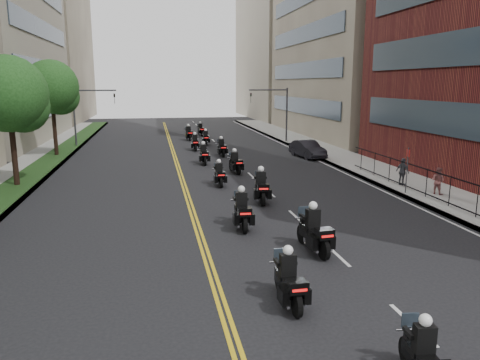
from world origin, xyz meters
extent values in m
cube|color=gray|center=(12.00, 25.00, 0.07)|extent=(4.00, 90.00, 0.15)
cube|color=gray|center=(-12.00, 25.00, 0.07)|extent=(4.00, 90.00, 0.15)
cube|color=#203C16|center=(-11.20, 25.00, 0.17)|extent=(2.00, 90.00, 0.04)
cube|color=#776857|center=(21.50, 48.00, 15.00)|extent=(15.00, 28.00, 30.00)
cube|color=#333F4C|center=(13.95, 48.00, 3.50)|extent=(0.12, 24.08, 1.80)
cube|color=#333F4C|center=(13.95, 48.00, 7.50)|extent=(0.12, 24.08, 1.80)
cube|color=#333F4C|center=(13.95, 48.00, 11.50)|extent=(0.12, 24.08, 1.80)
cube|color=gray|center=(21.50, 78.00, 13.00)|extent=(15.00, 28.00, 26.00)
cube|color=#333F4C|center=(-13.95, 48.00, 3.50)|extent=(0.12, 24.08, 1.80)
cube|color=#333F4C|center=(-13.95, 48.00, 7.50)|extent=(0.12, 24.08, 1.80)
cube|color=#333F4C|center=(-13.95, 48.00, 11.50)|extent=(0.12, 24.08, 1.80)
cube|color=#776857|center=(-22.00, 78.00, 13.00)|extent=(16.00, 28.00, 26.00)
cylinder|color=black|center=(-11.20, 24.00, 2.55)|extent=(0.32, 0.32, 5.11)
sphere|color=#1C4416|center=(-11.20, 24.00, 5.47)|extent=(4.40, 4.40, 4.40)
sphere|color=#1C4416|center=(-10.60, 24.40, 4.75)|extent=(3.08, 3.08, 3.08)
cylinder|color=black|center=(-11.20, 36.00, 2.69)|extent=(0.32, 0.32, 5.39)
sphere|color=#1C4416|center=(-11.20, 36.00, 5.78)|extent=(4.40, 4.40, 4.40)
sphere|color=#1C4416|center=(-10.60, 36.40, 5.00)|extent=(3.08, 3.08, 3.08)
cylinder|color=#3F3F44|center=(10.50, 42.00, 2.80)|extent=(0.18, 0.18, 5.60)
cylinder|color=#3F3F44|center=(8.50, 42.00, 5.40)|extent=(4.00, 0.14, 0.14)
imported|color=black|center=(6.70, 42.00, 4.60)|extent=(0.16, 0.20, 1.00)
cylinder|color=#3F3F44|center=(-10.50, 42.00, 2.80)|extent=(0.18, 0.18, 5.60)
cylinder|color=#3F3F44|center=(-8.50, 42.00, 5.40)|extent=(4.00, 0.14, 0.14)
imported|color=black|center=(-6.70, 42.00, 4.60)|extent=(0.16, 0.20, 1.00)
cylinder|color=black|center=(2.13, 3.43, 0.32)|extent=(0.20, 0.64, 0.63)
cube|color=black|center=(2.04, 2.69, 0.58)|extent=(0.53, 1.29, 0.37)
cube|color=black|center=(2.05, 2.73, 1.04)|extent=(0.44, 0.31, 0.58)
sphere|color=white|center=(2.05, 2.74, 1.43)|extent=(0.27, 0.27, 0.27)
cylinder|color=black|center=(0.40, 5.94, 0.34)|extent=(0.15, 0.68, 0.68)
cylinder|color=black|center=(0.38, 7.55, 0.34)|extent=(0.15, 0.68, 0.68)
cube|color=black|center=(0.39, 6.74, 0.62)|extent=(0.44, 1.36, 0.40)
cube|color=silver|center=(0.39, 6.79, 0.39)|extent=(0.39, 0.56, 0.30)
cube|color=black|center=(0.40, 5.94, 0.86)|extent=(0.53, 0.43, 0.32)
cube|color=red|center=(0.40, 5.73, 0.84)|extent=(0.40, 0.04, 0.07)
cube|color=black|center=(0.39, 6.79, 1.12)|extent=(0.45, 0.29, 0.62)
sphere|color=white|center=(0.39, 6.80, 1.55)|extent=(0.29, 0.29, 0.29)
cylinder|color=black|center=(2.55, 9.69, 0.38)|extent=(0.24, 0.77, 0.76)
cylinder|color=black|center=(2.36, 11.46, 0.38)|extent=(0.24, 0.77, 0.76)
cube|color=black|center=(2.45, 10.58, 0.69)|extent=(0.63, 1.55, 0.45)
cube|color=silver|center=(2.45, 10.63, 0.43)|extent=(0.49, 0.66, 0.33)
cube|color=black|center=(2.55, 9.69, 0.96)|extent=(0.63, 0.53, 0.36)
cube|color=red|center=(2.58, 9.46, 0.94)|extent=(0.45, 0.08, 0.08)
cube|color=black|center=(2.45, 10.63, 1.25)|extent=(0.52, 0.36, 0.69)
sphere|color=white|center=(2.45, 10.64, 1.72)|extent=(0.32, 0.32, 0.32)
cylinder|color=black|center=(0.39, 13.06, 0.37)|extent=(0.18, 0.74, 0.73)
cylinder|color=black|center=(0.46, 14.78, 0.37)|extent=(0.18, 0.74, 0.73)
cube|color=black|center=(0.43, 13.92, 0.67)|extent=(0.51, 1.47, 0.43)
cube|color=silver|center=(0.43, 13.98, 0.42)|extent=(0.43, 0.61, 0.32)
cube|color=black|center=(0.39, 13.06, 0.93)|extent=(0.58, 0.47, 0.34)
cube|color=red|center=(0.38, 12.83, 0.91)|extent=(0.43, 0.05, 0.08)
cube|color=black|center=(0.43, 13.98, 1.21)|extent=(0.49, 0.32, 0.67)
sphere|color=white|center=(0.43, 13.99, 1.66)|extent=(0.31, 0.31, 0.31)
cylinder|color=black|center=(2.14, 17.20, 0.38)|extent=(0.24, 0.77, 0.76)
cylinder|color=black|center=(2.33, 18.98, 0.38)|extent=(0.24, 0.77, 0.76)
cube|color=black|center=(2.24, 18.09, 0.69)|extent=(0.63, 1.55, 0.45)
cube|color=silver|center=(2.25, 18.14, 0.44)|extent=(0.49, 0.66, 0.34)
cube|color=black|center=(2.14, 17.20, 0.96)|extent=(0.63, 0.53, 0.36)
cube|color=red|center=(2.12, 16.96, 0.94)|extent=(0.45, 0.08, 0.08)
cube|color=black|center=(2.25, 18.14, 1.25)|extent=(0.52, 0.36, 0.69)
sphere|color=white|center=(2.25, 18.15, 1.72)|extent=(0.32, 0.32, 0.32)
cylinder|color=black|center=(0.67, 21.72, 0.32)|extent=(0.14, 0.65, 0.65)
cylinder|color=black|center=(0.65, 23.24, 0.32)|extent=(0.14, 0.65, 0.65)
cube|color=black|center=(0.66, 22.48, 0.59)|extent=(0.41, 1.28, 0.38)
cube|color=silver|center=(0.66, 22.53, 0.37)|extent=(0.36, 0.52, 0.28)
cube|color=black|center=(0.67, 21.72, 0.82)|extent=(0.50, 0.40, 0.30)
cube|color=red|center=(0.67, 21.52, 0.80)|extent=(0.38, 0.03, 0.07)
cube|color=black|center=(0.66, 22.53, 1.06)|extent=(0.42, 0.27, 0.59)
sphere|color=white|center=(0.66, 22.54, 1.46)|extent=(0.28, 0.28, 0.28)
cylinder|color=black|center=(2.39, 25.44, 0.34)|extent=(0.23, 0.70, 0.68)
cylinder|color=black|center=(2.17, 27.04, 0.34)|extent=(0.23, 0.70, 0.68)
cube|color=black|center=(2.28, 26.24, 0.62)|extent=(0.60, 1.40, 0.40)
cube|color=silver|center=(2.28, 26.29, 0.39)|extent=(0.45, 0.60, 0.30)
cube|color=black|center=(2.39, 25.44, 0.86)|extent=(0.58, 0.49, 0.32)
cube|color=red|center=(2.42, 25.23, 0.84)|extent=(0.40, 0.08, 0.07)
cube|color=black|center=(2.28, 26.29, 1.13)|extent=(0.48, 0.34, 0.62)
sphere|color=white|center=(2.27, 26.30, 1.55)|extent=(0.29, 0.29, 0.29)
cylinder|color=black|center=(0.57, 29.42, 0.35)|extent=(0.15, 0.71, 0.71)
cylinder|color=black|center=(0.55, 31.08, 0.35)|extent=(0.15, 0.71, 0.71)
cube|color=black|center=(0.56, 30.25, 0.64)|extent=(0.45, 1.41, 0.42)
cube|color=silver|center=(0.56, 30.30, 0.40)|extent=(0.40, 0.58, 0.31)
cube|color=black|center=(0.57, 29.42, 0.89)|extent=(0.55, 0.44, 0.33)
cube|color=red|center=(0.57, 29.20, 0.87)|extent=(0.42, 0.04, 0.07)
cube|color=black|center=(0.56, 30.30, 1.16)|extent=(0.46, 0.30, 0.64)
sphere|color=white|center=(0.56, 30.31, 1.60)|extent=(0.30, 0.30, 0.30)
cylinder|color=black|center=(2.51, 33.11, 0.34)|extent=(0.18, 0.69, 0.69)
cylinder|color=black|center=(2.42, 34.73, 0.34)|extent=(0.18, 0.69, 0.69)
cube|color=black|center=(2.46, 33.92, 0.63)|extent=(0.50, 1.38, 0.40)
cube|color=silver|center=(2.46, 33.97, 0.39)|extent=(0.41, 0.58, 0.30)
cube|color=black|center=(2.51, 33.11, 0.87)|extent=(0.55, 0.45, 0.32)
cube|color=red|center=(2.52, 32.90, 0.85)|extent=(0.40, 0.05, 0.07)
cube|color=black|center=(2.46, 33.97, 1.13)|extent=(0.46, 0.31, 0.63)
sphere|color=white|center=(2.46, 33.98, 1.55)|extent=(0.29, 0.29, 0.29)
cylinder|color=black|center=(0.57, 37.02, 0.34)|extent=(0.15, 0.68, 0.68)
cylinder|color=black|center=(0.60, 38.62, 0.34)|extent=(0.15, 0.68, 0.68)
cube|color=black|center=(0.59, 37.82, 0.62)|extent=(0.45, 1.36, 0.40)
cube|color=silver|center=(0.59, 37.87, 0.39)|extent=(0.39, 0.56, 0.30)
cube|color=black|center=(0.57, 37.02, 0.86)|extent=(0.53, 0.43, 0.32)
cube|color=red|center=(0.57, 36.81, 0.84)|extent=(0.40, 0.04, 0.07)
cube|color=black|center=(0.59, 37.87, 1.12)|extent=(0.45, 0.29, 0.62)
sphere|color=white|center=(0.59, 37.88, 1.54)|extent=(0.29, 0.29, 0.29)
cylinder|color=black|center=(1.98, 40.88, 0.33)|extent=(0.16, 0.66, 0.65)
cylinder|color=black|center=(2.03, 42.41, 0.33)|extent=(0.16, 0.66, 0.65)
cube|color=black|center=(2.01, 41.65, 0.59)|extent=(0.45, 1.31, 0.38)
cube|color=silver|center=(2.01, 41.70, 0.37)|extent=(0.38, 0.54, 0.29)
cube|color=black|center=(1.98, 40.88, 0.82)|extent=(0.51, 0.42, 0.31)
cube|color=red|center=(1.98, 40.68, 0.81)|extent=(0.38, 0.04, 0.07)
cube|color=black|center=(2.01, 41.70, 1.07)|extent=(0.43, 0.28, 0.59)
sphere|color=white|center=(2.01, 41.71, 1.48)|extent=(0.28, 0.28, 0.28)
cylinder|color=black|center=(0.70, 44.94, 0.35)|extent=(0.23, 0.72, 0.71)
cylinder|color=black|center=(0.51, 46.59, 0.35)|extent=(0.23, 0.72, 0.71)
cube|color=black|center=(0.60, 45.77, 0.65)|extent=(0.60, 1.45, 0.42)
cube|color=silver|center=(0.60, 45.82, 0.41)|extent=(0.46, 0.61, 0.31)
cube|color=black|center=(0.70, 44.94, 0.90)|extent=(0.59, 0.50, 0.33)
cube|color=red|center=(0.72, 44.72, 0.87)|extent=(0.42, 0.08, 0.07)
cube|color=black|center=(0.60, 45.82, 1.17)|extent=(0.49, 0.34, 0.65)
sphere|color=white|center=(0.60, 45.83, 1.60)|extent=(0.30, 0.30, 0.30)
cylinder|color=black|center=(2.39, 49.09, 0.34)|extent=(0.22, 0.69, 0.68)
cylinder|color=black|center=(2.21, 50.68, 0.34)|extent=(0.22, 0.69, 0.68)
cube|color=black|center=(2.30, 49.88, 0.62)|extent=(0.57, 1.39, 0.40)
cube|color=silver|center=(2.30, 49.93, 0.39)|extent=(0.44, 0.59, 0.30)
cube|color=black|center=(2.39, 49.09, 0.86)|extent=(0.56, 0.48, 0.32)
cube|color=red|center=(2.42, 48.88, 0.84)|extent=(0.40, 0.08, 0.07)
cube|color=black|center=(2.30, 49.93, 1.12)|extent=(0.47, 0.33, 0.62)
sphere|color=white|center=(2.30, 49.94, 1.54)|extent=(0.29, 0.29, 0.29)
imported|color=black|center=(9.40, 31.86, 0.70)|extent=(2.12, 4.45, 1.41)
imported|color=brown|center=(11.92, 17.41, 0.89)|extent=(0.83, 0.90, 1.48)
imported|color=#45464D|center=(11.20, 19.81, 0.96)|extent=(0.67, 1.03, 1.62)
camera|label=1|loc=(-3.16, -4.99, 6.07)|focal=35.00mm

